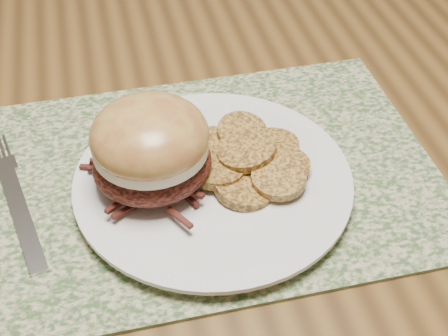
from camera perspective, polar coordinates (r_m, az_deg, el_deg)
The scene contains 6 objects.
dining_table at distance 0.77m, azimuth 3.82°, elevation -0.27°, with size 1.50×0.90×0.75m.
placemat at distance 0.64m, azimuth -0.65°, elevation -0.53°, with size 0.45×0.33×0.00m, color #38542B.
dinner_plate at distance 0.62m, azimuth -1.00°, elevation -1.31°, with size 0.26×0.26×0.02m, color silver.
pork_sandwich at distance 0.59m, azimuth -6.73°, elevation 1.88°, with size 0.14×0.14×0.09m.
roasted_potatoes at distance 0.62m, azimuth 2.20°, elevation 0.82°, with size 0.14×0.14×0.03m.
fork at distance 0.65m, azimuth -18.54°, elevation -2.56°, with size 0.06×0.20×0.00m.
Camera 1 is at (-0.18, -0.53, 1.20)m, focal length 50.00 mm.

